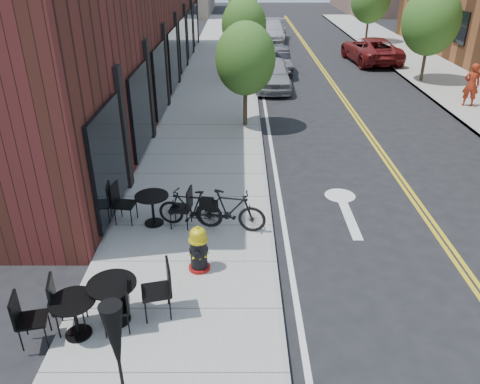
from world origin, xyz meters
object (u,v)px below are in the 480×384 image
object	(u,v)px
pedestrian	(471,85)
parked_car_a	(273,74)
bicycle_left	(190,208)
patio_umbrella	(117,350)
parked_car_b	(276,61)
parked_car_c	(272,31)
fire_hydrant	(199,249)
bistro_set_b	(74,312)
bicycle_right	(230,210)
bistro_set_c	(152,205)
parked_car_far	(371,50)
bistro_set_a	(113,296)

from	to	relation	value
pedestrian	parked_car_a	bearing A→B (deg)	-5.08
bicycle_left	patio_umbrella	world-z (taller)	patio_umbrella
parked_car_b	parked_car_a	bearing A→B (deg)	-98.61
parked_car_a	parked_car_c	xyz separation A→B (m)	(0.80, 13.83, 0.01)
fire_hydrant	bistro_set_b	bearing A→B (deg)	-147.02
bicycle_right	bistro_set_c	world-z (taller)	bicycle_right
bicycle_right	parked_car_a	bearing A→B (deg)	3.67
bicycle_left	parked_car_far	distance (m)	21.61
fire_hydrant	parked_car_a	size ratio (longest dim) A/B	0.24
bistro_set_b	parked_car_far	bearing A→B (deg)	52.23
bistro_set_b	pedestrian	world-z (taller)	pedestrian
bistro_set_b	parked_car_b	bearing A→B (deg)	63.90
bistro_set_c	patio_umbrella	world-z (taller)	patio_umbrella
bistro_set_a	parked_car_c	xyz separation A→B (m)	(4.62, 30.43, 0.09)
bistro_set_b	bicycle_right	bearing A→B (deg)	40.61
bicycle_left	bistro_set_b	bearing A→B (deg)	-13.96
pedestrian	bistro_set_b	bearing A→B (deg)	63.80
patio_umbrella	pedestrian	world-z (taller)	patio_umbrella
parked_car_far	bistro_set_b	bearing A→B (deg)	59.57
parked_car_a	parked_car_far	world-z (taller)	parked_car_far
patio_umbrella	parked_car_far	world-z (taller)	patio_umbrella
parked_car_a	parked_car_c	distance (m)	13.85
bicycle_left	parked_car_far	size ratio (longest dim) A/B	0.29
fire_hydrant	bistro_set_c	world-z (taller)	fire_hydrant
parked_car_b	fire_hydrant	bearing A→B (deg)	-100.98
bistro_set_b	parked_car_c	bearing A→B (deg)	67.52
parked_car_b	parked_car_far	world-z (taller)	parked_car_far
bicycle_right	bistro_set_a	bearing A→B (deg)	158.87
parked_car_a	fire_hydrant	bearing A→B (deg)	-98.10
patio_umbrella	parked_car_c	xyz separation A→B (m)	(3.85, 32.81, -1.09)
parked_car_c	patio_umbrella	bearing A→B (deg)	-90.37
bistro_set_a	parked_car_far	distance (m)	25.05
bicycle_right	parked_car_c	world-z (taller)	parked_car_c
pedestrian	bistro_set_c	bearing A→B (deg)	56.30
patio_umbrella	parked_car_c	distance (m)	33.05
bicycle_left	bistro_set_c	xyz separation A→B (m)	(-0.92, 0.08, 0.03)
pedestrian	patio_umbrella	bearing A→B (deg)	70.82
bistro_set_a	bistro_set_c	xyz separation A→B (m)	(0.12, 3.39, -0.03)
bistro_set_b	bistro_set_c	distance (m)	3.81
bicycle_left	bistro_set_c	bearing A→B (deg)	-85.25
bistro_set_c	pedestrian	bearing A→B (deg)	47.71
fire_hydrant	parked_car_a	distance (m)	15.25
bistro_set_a	pedestrian	bearing A→B (deg)	33.89
parked_car_c	parked_car_b	bearing A→B (deg)	-86.00
bistro_set_b	bistro_set_a	bearing A→B (deg)	18.45
bicycle_right	pedestrian	xyz separation A→B (m)	(10.08, 10.20, 0.39)
bistro_set_a	pedestrian	xyz separation A→B (m)	(12.07, 13.32, 0.37)
bistro_set_c	bicycle_left	bearing A→B (deg)	2.89
fire_hydrant	patio_umbrella	xyz separation A→B (m)	(-0.61, -3.93, 1.23)
bistro_set_b	parked_car_b	world-z (taller)	parked_car_b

